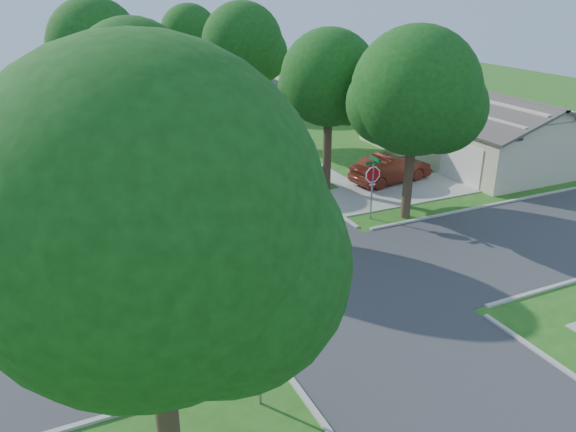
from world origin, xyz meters
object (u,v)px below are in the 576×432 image
(tree_e_far, at_px, (190,36))
(tree_ne_corner, at_px, (416,97))
(house_ne_near, at_px, (469,132))
(house_ne_far, at_px, (331,88))
(stop_sign_sw, at_px, (259,338))
(stop_sign_ne, at_px, (373,177))
(tree_w_far, at_px, (76,47))
(car_driveway, at_px, (391,169))
(car_curb_west, at_px, (100,102))
(car_curb_east, at_px, (187,112))
(tree_e_mid, at_px, (243,47))
(tree_sw_corner, at_px, (152,236))
(tree_w_near, at_px, (136,86))
(tree_e_near, at_px, (330,82))
(tree_w_mid, at_px, (97,50))

(tree_e_far, bearing_deg, tree_ne_corner, -86.91)
(house_ne_near, relative_size, house_ne_far, 1.00)
(stop_sign_sw, relative_size, stop_sign_ne, 1.00)
(tree_w_far, bearing_deg, car_driveway, -62.45)
(tree_e_far, bearing_deg, car_curb_west, 170.91)
(stop_sign_ne, relative_size, car_curb_east, 0.66)
(stop_sign_ne, relative_size, tree_ne_corner, 0.34)
(tree_w_far, xyz_separation_m, car_curb_west, (1.45, 1.27, -4.81))
(tree_e_mid, bearing_deg, car_curb_west, 119.14)
(tree_w_far, height_order, tree_sw_corner, tree_sw_corner)
(tree_e_far, relative_size, tree_w_far, 1.09)
(tree_w_near, bearing_deg, stop_sign_sw, -90.23)
(stop_sign_ne, relative_size, tree_w_far, 0.37)
(tree_w_far, relative_size, tree_sw_corner, 0.84)
(tree_e_near, xyz_separation_m, car_curb_east, (-2.31, 19.04, -4.87))
(tree_e_mid, xyz_separation_m, car_driveway, (3.79, -12.31, -5.48))
(tree_e_mid, height_order, car_driveway, tree_e_mid)
(tree_w_mid, distance_m, tree_w_far, 13.04)
(tree_e_far, bearing_deg, tree_w_mid, -125.85)
(tree_e_near, relative_size, tree_e_far, 0.95)
(tree_w_near, bearing_deg, tree_w_far, 90.01)
(car_driveway, distance_m, car_curb_west, 29.06)
(tree_ne_corner, bearing_deg, house_ne_far, 68.77)
(tree_w_mid, bearing_deg, tree_w_near, -90.02)
(stop_sign_sw, bearing_deg, house_ne_near, 37.18)
(tree_e_near, height_order, tree_sw_corner, tree_sw_corner)
(tree_e_mid, relative_size, tree_e_far, 1.06)
(tree_e_near, xyz_separation_m, tree_sw_corner, (-12.19, -16.00, 0.62))
(tree_sw_corner, xyz_separation_m, tree_ne_corner, (13.80, 11.20, -0.67))
(tree_w_near, distance_m, house_ne_far, 29.10)
(car_driveway, height_order, car_curb_west, car_driveway)
(tree_e_mid, xyz_separation_m, house_ne_far, (11.23, 7.99, -4.74))
(tree_w_near, bearing_deg, stop_sign_ne, -24.74)
(stop_sign_ne, bearing_deg, stop_sign_sw, -135.00)
(tree_sw_corner, bearing_deg, car_driveway, 44.47)
(tree_sw_corner, height_order, tree_ne_corner, tree_sw_corner)
(house_ne_near, xyz_separation_m, car_driveway, (-7.44, -2.30, -0.74))
(car_curb_west, bearing_deg, car_driveway, 121.35)
(tree_e_near, xyz_separation_m, house_ne_near, (11.24, 1.99, -4.13))
(car_curb_west, bearing_deg, tree_ne_corner, 114.61)
(stop_sign_sw, height_order, house_ne_near, house_ne_near)
(tree_e_mid, relative_size, house_ne_near, 0.68)
(tree_sw_corner, bearing_deg, tree_e_mid, 66.47)
(stop_sign_ne, height_order, tree_e_far, tree_e_far)
(tree_ne_corner, distance_m, car_curb_west, 32.88)
(tree_w_near, xyz_separation_m, car_curb_east, (7.09, 19.04, -5.34))
(car_driveway, bearing_deg, tree_e_near, 76.95)
(tree_e_far, bearing_deg, stop_sign_sw, -103.73)
(house_ne_near, bearing_deg, tree_w_mid, 154.12)
(tree_e_far, height_order, car_driveway, tree_e_far)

